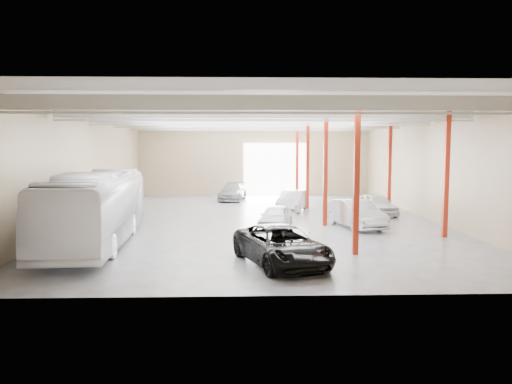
{
  "coord_description": "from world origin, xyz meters",
  "views": [
    {
      "loc": [
        -1.35,
        -31.81,
        4.93
      ],
      "look_at": [
        -0.43,
        -3.51,
        2.2
      ],
      "focal_mm": 35.0,
      "sensor_mm": 36.0,
      "label": 1
    }
  ],
  "objects": [
    {
      "name": "depot_shell",
      "position": [
        0.13,
        0.48,
        4.98
      ],
      "size": [
        22.12,
        32.12,
        7.06
      ],
      "color": "#48484D",
      "rests_on": "ground"
    },
    {
      "name": "car_row_a",
      "position": [
        0.72,
        -3.0,
        0.68
      ],
      "size": [
        2.57,
        4.28,
        1.36
      ],
      "primitive_type": "imported",
      "rotation": [
        0.0,
        0.0,
        -0.26
      ],
      "color": "silver",
      "rests_on": "ground"
    },
    {
      "name": "car_row_b",
      "position": [
        2.5,
        4.5,
        0.76
      ],
      "size": [
        2.86,
        4.87,
        1.52
      ],
      "primitive_type": "imported",
      "rotation": [
        0.0,
        0.0,
        -0.29
      ],
      "color": "#B9B9BE",
      "rests_on": "ground"
    },
    {
      "name": "black_sedan",
      "position": [
        0.35,
        -11.79,
        0.79
      ],
      "size": [
        4.31,
        6.24,
        1.58
      ],
      "primitive_type": "imported",
      "rotation": [
        0.0,
        0.0,
        0.32
      ],
      "color": "black",
      "rests_on": "ground"
    },
    {
      "name": "car_right_far",
      "position": [
        8.16,
        2.44,
        0.75
      ],
      "size": [
        2.43,
        4.63,
        1.5
      ],
      "primitive_type": "imported",
      "rotation": [
        0.0,
        0.0,
        0.15
      ],
      "color": "silver",
      "rests_on": "ground"
    },
    {
      "name": "car_row_c",
      "position": [
        -2.0,
        12.0,
        0.73
      ],
      "size": [
        2.74,
        5.26,
        1.46
      ],
      "primitive_type": "imported",
      "rotation": [
        0.0,
        0.0,
        -0.15
      ],
      "color": "gray",
      "rests_on": "ground"
    },
    {
      "name": "car_right_near",
      "position": [
        5.5,
        -2.76,
        0.82
      ],
      "size": [
        2.94,
        5.28,
        1.65
      ],
      "primitive_type": "imported",
      "rotation": [
        0.0,
        0.0,
        0.25
      ],
      "color": "silver",
      "rests_on": "ground"
    },
    {
      "name": "coach_bus",
      "position": [
        -8.43,
        -7.24,
        1.78
      ],
      "size": [
        3.84,
        12.98,
        3.57
      ],
      "primitive_type": "imported",
      "rotation": [
        0.0,
        0.0,
        0.07
      ],
      "color": "white",
      "rests_on": "ground"
    }
  ]
}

